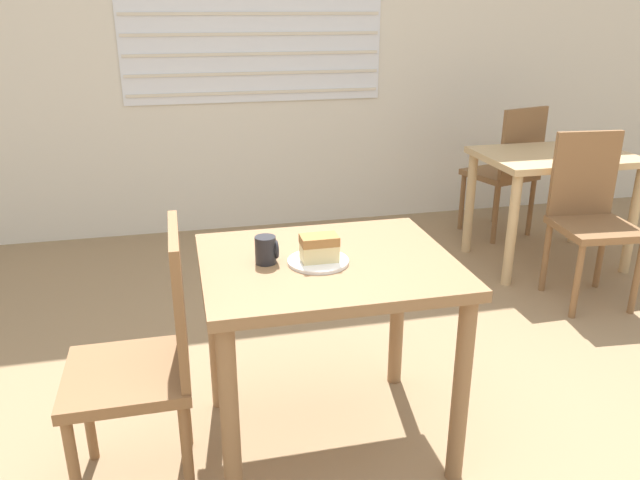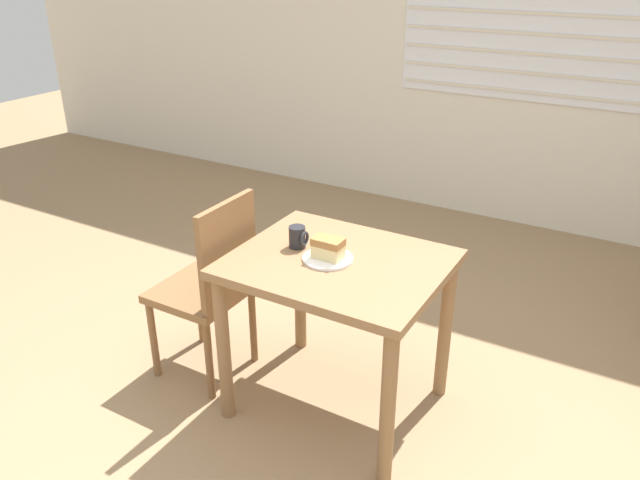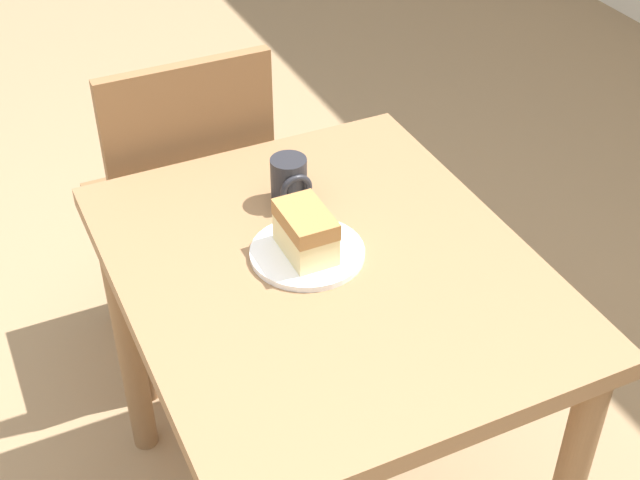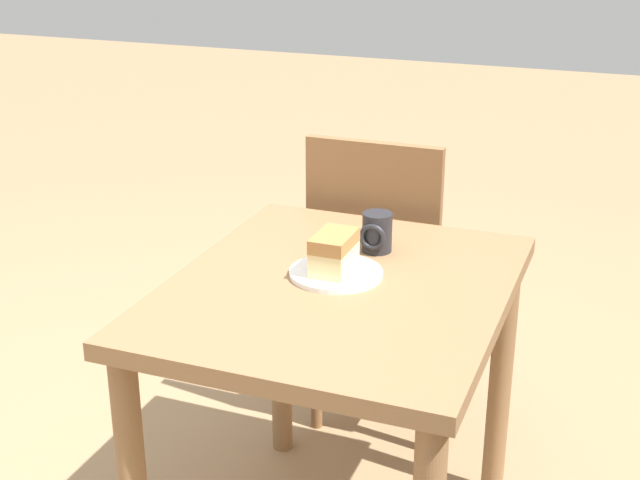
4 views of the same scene
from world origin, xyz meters
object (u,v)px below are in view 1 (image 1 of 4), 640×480
(chair_near_window, at_px, (148,356))
(coffee_mug, at_px, (267,250))
(dining_table_near, at_px, (327,293))
(cake_slice, at_px, (319,248))
(chair_far_opposite, at_px, (507,168))
(dining_table_far, at_px, (553,173))
(plate, at_px, (318,261))
(chair_far_corner, at_px, (590,213))

(chair_near_window, xyz_separation_m, coffee_mug, (0.42, 0.11, 0.30))
(dining_table_near, distance_m, cake_slice, 0.19)
(chair_far_opposite, distance_m, coffee_mug, 2.79)
(dining_table_near, height_order, chair_near_window, chair_near_window)
(dining_table_near, relative_size, dining_table_far, 0.95)
(plate, distance_m, cake_slice, 0.05)
(plate, distance_m, coffee_mug, 0.18)
(dining_table_far, distance_m, chair_near_window, 2.87)
(chair_far_opposite, xyz_separation_m, plate, (-1.83, -1.96, 0.25))
(chair_far_corner, xyz_separation_m, cake_slice, (-1.76, -0.93, 0.30))
(dining_table_far, bearing_deg, coffee_mug, -145.32)
(chair_near_window, distance_m, cake_slice, 0.67)
(coffee_mug, bearing_deg, chair_near_window, -165.68)
(coffee_mug, bearing_deg, dining_table_near, -5.29)
(chair_far_opposite, relative_size, coffee_mug, 9.78)
(plate, bearing_deg, cake_slice, -52.62)
(dining_table_near, relative_size, chair_near_window, 0.94)
(dining_table_far, bearing_deg, chair_far_corner, -99.30)
(chair_near_window, bearing_deg, chair_far_corner, 112.77)
(chair_near_window, xyz_separation_m, chair_far_corner, (2.36, 0.99, 0.00))
(chair_far_corner, bearing_deg, chair_near_window, -152.55)
(chair_far_corner, distance_m, cake_slice, 2.01)
(chair_far_opposite, bearing_deg, cake_slice, 30.73)
(chair_near_window, bearing_deg, plate, 96.41)
(chair_near_window, bearing_deg, cake_slice, 96.00)
(chair_far_opposite, bearing_deg, dining_table_near, 30.93)
(dining_table_near, height_order, coffee_mug, coffee_mug)
(chair_near_window, xyz_separation_m, plate, (0.59, 0.07, 0.25))
(chair_far_opposite, relative_size, cake_slice, 7.38)
(dining_table_far, height_order, chair_far_opposite, chair_far_opposite)
(plate, relative_size, coffee_mug, 2.21)
(cake_slice, bearing_deg, dining_table_far, 38.02)
(chair_far_opposite, bearing_deg, plate, 30.63)
(chair_near_window, height_order, chair_far_corner, same)
(chair_far_corner, bearing_deg, plate, -147.72)
(cake_slice, bearing_deg, plate, 127.38)
(coffee_mug, bearing_deg, cake_slice, -14.28)
(chair_far_opposite, bearing_deg, chair_far_corner, 70.06)
(dining_table_near, bearing_deg, cake_slice, -145.10)
(dining_table_far, bearing_deg, chair_far_opposite, 92.09)
(chair_far_corner, height_order, chair_far_opposite, same)
(coffee_mug, bearing_deg, chair_far_opposite, 43.77)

